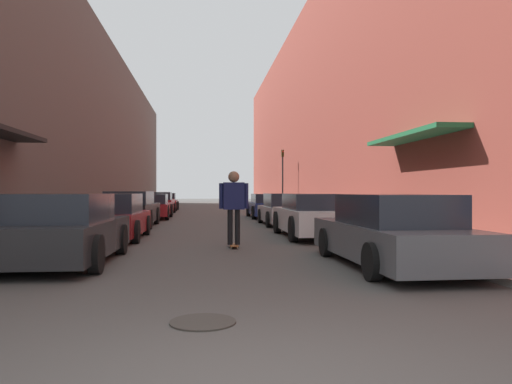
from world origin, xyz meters
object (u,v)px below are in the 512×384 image
(parked_car_right_1, at_px, (312,216))
(parked_car_right_3, at_px, (269,206))
(parked_car_left_3, at_px, (150,207))
(parked_car_left_4, at_px, (159,203))
(parked_car_right_2, at_px, (285,210))
(parked_car_right_0, at_px, (391,232))
(traffic_light, at_px, (283,173))
(parked_car_left_2, at_px, (131,210))
(parked_car_left_0, at_px, (59,230))
(skateboarder, at_px, (234,200))
(manhole_cover, at_px, (203,322))
(parked_car_left_1, at_px, (111,218))
(parked_car_left_5, at_px, (164,202))

(parked_car_right_1, bearing_deg, parked_car_right_3, 89.37)
(parked_car_left_3, distance_m, parked_car_left_4, 5.25)
(parked_car_right_1, relative_size, parked_car_right_2, 1.08)
(parked_car_right_0, relative_size, parked_car_right_3, 1.01)
(traffic_light, bearing_deg, parked_car_left_2, -121.90)
(parked_car_left_0, relative_size, skateboarder, 2.27)
(parked_car_left_2, height_order, parked_car_left_4, parked_car_left_2)
(manhole_cover, bearing_deg, parked_car_right_0, 45.86)
(parked_car_right_2, relative_size, skateboarder, 2.34)
(parked_car_left_0, xyz_separation_m, parked_car_left_4, (0.05, 20.81, -0.00))
(parked_car_left_1, bearing_deg, parked_car_left_3, 90.18)
(parked_car_left_4, bearing_deg, parked_car_right_0, -74.37)
(parked_car_left_3, relative_size, manhole_cover, 6.28)
(parked_car_left_1, bearing_deg, parked_car_right_1, 0.91)
(parked_car_left_4, xyz_separation_m, parked_car_right_0, (6.10, -21.78, -0.01))
(parked_car_right_2, height_order, parked_car_right_3, parked_car_right_2)
(parked_car_left_0, xyz_separation_m, parked_car_right_2, (6.02, 10.24, -0.03))
(parked_car_right_0, bearing_deg, parked_car_left_2, 119.75)
(parked_car_left_4, bearing_deg, parked_car_right_3, -39.77)
(parked_car_right_1, distance_m, parked_car_right_3, 10.84)
(parked_car_left_4, relative_size, parked_car_right_3, 0.92)
(parked_car_left_2, relative_size, parked_car_left_4, 1.07)
(parked_car_left_5, height_order, parked_car_right_0, parked_car_right_0)
(parked_car_left_4, xyz_separation_m, parked_car_left_5, (-0.10, 5.30, -0.04))
(parked_car_left_3, bearing_deg, parked_car_left_0, -90.22)
(parked_car_left_0, distance_m, parked_car_left_2, 9.91)
(parked_car_left_2, relative_size, traffic_light, 1.16)
(parked_car_left_0, distance_m, skateboarder, 4.24)
(parked_car_left_4, xyz_separation_m, parked_car_right_1, (5.93, -15.87, 0.00))
(parked_car_right_1, xyz_separation_m, traffic_light, (1.97, 17.87, 1.91))
(parked_car_left_2, height_order, parked_car_right_2, parked_car_left_2)
(parked_car_left_0, distance_m, parked_car_right_3, 16.91)
(parked_car_right_0, bearing_deg, manhole_cover, -134.14)
(parked_car_right_3, distance_m, traffic_light, 7.52)
(parked_car_left_5, bearing_deg, parked_car_right_1, -74.11)
(parked_car_left_0, relative_size, parked_car_right_0, 0.90)
(parked_car_right_3, bearing_deg, skateboarder, -101.16)
(parked_car_left_0, xyz_separation_m, skateboarder, (3.46, 2.40, 0.51))
(parked_car_left_2, xyz_separation_m, parked_car_right_3, (6.18, 5.86, -0.06))
(parked_car_left_5, xyz_separation_m, parked_car_right_1, (6.03, -21.18, 0.04))
(parked_car_left_0, distance_m, manhole_cover, 5.30)
(parked_car_right_2, bearing_deg, manhole_cover, -102.66)
(parked_car_left_5, relative_size, parked_car_right_1, 0.85)
(parked_car_left_2, height_order, parked_car_right_3, parked_car_left_2)
(parked_car_right_0, height_order, parked_car_right_1, parked_car_right_0)
(parked_car_left_0, bearing_deg, parked_car_right_0, -9.02)
(parked_car_right_3, relative_size, skateboarder, 2.51)
(parked_car_left_1, relative_size, skateboarder, 2.18)
(parked_car_left_2, xyz_separation_m, parked_car_left_3, (0.14, 5.65, -0.06))
(parked_car_left_1, height_order, parked_car_left_3, parked_car_left_1)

